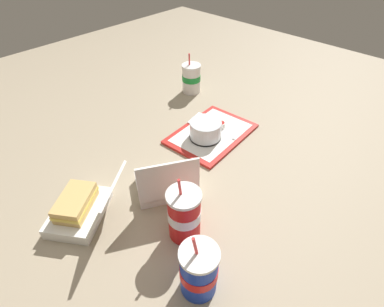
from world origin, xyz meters
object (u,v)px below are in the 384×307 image
object	(u,v)px
ketchup_cup	(221,125)
clamshell_hotdog_right	(166,182)
plastic_fork	(237,132)
cake_container	(206,130)
soda_cup_right	(184,214)
clamshell_sandwich_left	(81,207)
soda_cup_front	(191,78)
food_tray	(211,134)
soda_cup_left	(199,271)

from	to	relation	value
ketchup_cup	clamshell_hotdog_right	distance (m)	0.43
ketchup_cup	plastic_fork	distance (m)	0.08
cake_container	soda_cup_right	distance (m)	0.48
clamshell_sandwich_left	soda_cup_front	world-z (taller)	soda_cup_front
clamshell_hotdog_right	plastic_fork	bearing A→B (deg)	-177.80
plastic_fork	soda_cup_right	distance (m)	0.55
food_tray	plastic_fork	bearing A→B (deg)	133.00
clamshell_hotdog_right	soda_cup_front	distance (m)	0.72
soda_cup_front	soda_cup_left	bearing A→B (deg)	44.27
soda_cup_left	soda_cup_front	size ratio (longest dim) A/B	1.06
cake_container	clamshell_sandwich_left	world-z (taller)	clamshell_sandwich_left
food_tray	ketchup_cup	distance (m)	0.06
food_tray	soda_cup_left	bearing A→B (deg)	37.40
clamshell_sandwich_left	soda_cup_front	distance (m)	0.90
plastic_fork	clamshell_hotdog_right	xyz separation A→B (m)	(0.44, 0.02, 0.03)
clamshell_hotdog_right	ketchup_cup	bearing A→B (deg)	-167.42
clamshell_sandwich_left	cake_container	bearing A→B (deg)	178.11
soda_cup_left	soda_cup_front	world-z (taller)	soda_cup_left
cake_container	soda_cup_front	size ratio (longest dim) A/B	0.64
plastic_fork	soda_cup_left	world-z (taller)	soda_cup_left
soda_cup_right	plastic_fork	bearing A→B (deg)	-160.13
ketchup_cup	soda_cup_front	xyz separation A→B (m)	(-0.16, -0.33, 0.05)
plastic_fork	soda_cup_right	xyz separation A→B (m)	(0.52, 0.19, 0.07)
ketchup_cup	soda_cup_left	distance (m)	0.72
cake_container	plastic_fork	world-z (taller)	cake_container
clamshell_hotdog_right	soda_cup_right	world-z (taller)	soda_cup_right
plastic_fork	soda_cup_right	bearing A→B (deg)	-2.14
food_tray	clamshell_sandwich_left	world-z (taller)	clamshell_sandwich_left
ketchup_cup	soda_cup_front	distance (m)	0.38
soda_cup_right	soda_cup_front	bearing A→B (deg)	-138.05
plastic_fork	food_tray	bearing A→B (deg)	-69.01
plastic_fork	soda_cup_right	size ratio (longest dim) A/B	0.47
clamshell_hotdog_right	soda_cup_right	size ratio (longest dim) A/B	1.06
soda_cup_left	plastic_fork	bearing A→B (deg)	-151.63
food_tray	clamshell_hotdog_right	distance (m)	0.37
plastic_fork	soda_cup_front	size ratio (longest dim) A/B	0.52
soda_cup_front	ketchup_cup	bearing A→B (deg)	63.81
cake_container	plastic_fork	size ratio (longest dim) A/B	1.23
soda_cup_left	soda_cup_right	xyz separation A→B (m)	(-0.10, -0.14, 0.01)
cake_container	ketchup_cup	distance (m)	0.11
plastic_fork	soda_cup_front	bearing A→B (deg)	-131.81
food_tray	plastic_fork	size ratio (longest dim) A/B	3.52
food_tray	plastic_fork	xyz separation A→B (m)	(-0.08, 0.08, 0.01)
ketchup_cup	soda_cup_right	distance (m)	0.57
soda_cup_front	soda_cup_right	distance (m)	0.89
food_tray	soda_cup_front	distance (m)	0.40
cake_container	soda_cup_right	xyz separation A→B (m)	(0.40, 0.26, 0.04)
ketchup_cup	clamshell_hotdog_right	world-z (taller)	clamshell_hotdog_right
soda_cup_front	soda_cup_right	size ratio (longest dim) A/B	0.89
clamshell_sandwich_left	ketchup_cup	bearing A→B (deg)	178.34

